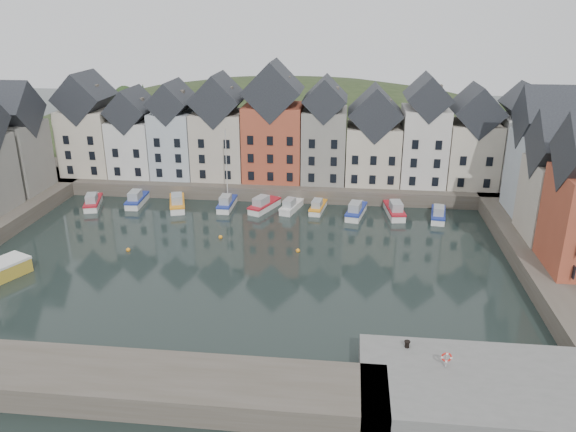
# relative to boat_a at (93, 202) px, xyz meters

# --- Properties ---
(ground) EXTENTS (260.00, 260.00, 0.00)m
(ground) POSITION_rel_boat_a_xyz_m (24.73, -17.25, -0.70)
(ground) COLOR black
(ground) RESTS_ON ground
(far_quay) EXTENTS (90.00, 16.00, 2.00)m
(far_quay) POSITION_rel_boat_a_xyz_m (24.73, 12.75, 0.30)
(far_quay) COLOR #4C453A
(far_quay) RESTS_ON ground
(near_quay) EXTENTS (18.00, 10.00, 2.00)m
(near_quay) POSITION_rel_boat_a_xyz_m (46.73, -37.25, 0.30)
(near_quay) COLOR #60605E
(near_quay) RESTS_ON ground
(near_wall) EXTENTS (50.00, 6.00, 2.00)m
(near_wall) POSITION_rel_boat_a_xyz_m (14.73, -39.25, 0.30)
(near_wall) COLOR #4C453A
(near_wall) RESTS_ON ground
(hillside) EXTENTS (153.60, 70.40, 64.00)m
(hillside) POSITION_rel_boat_a_xyz_m (24.75, 38.75, -18.66)
(hillside) COLOR #222F17
(hillside) RESTS_ON ground
(far_terrace) EXTENTS (72.37, 8.16, 17.78)m
(far_terrace) POSITION_rel_boat_a_xyz_m (27.94, 10.75, 8.18)
(far_terrace) COLOR beige
(far_terrace) RESTS_ON far_quay
(right_terrace) EXTENTS (8.30, 24.25, 16.36)m
(right_terrace) POSITION_rel_boat_a_xyz_m (60.73, -9.17, 8.22)
(right_terrace) COLOR #AFBAC2
(right_terrace) RESTS_ON right_quay
(mooring_buoys) EXTENTS (20.50, 5.50, 0.50)m
(mooring_buoys) POSITION_rel_boat_a_xyz_m (20.73, -11.91, -0.55)
(mooring_buoys) COLOR orange
(mooring_buoys) RESTS_ON ground
(boat_a) EXTENTS (3.49, 6.38, 2.34)m
(boat_a) POSITION_rel_boat_a_xyz_m (0.00, 0.00, 0.00)
(boat_a) COLOR silver
(boat_a) RESTS_ON ground
(boat_b) EXTENTS (2.32, 6.46, 2.44)m
(boat_b) POSITION_rel_boat_a_xyz_m (5.89, 1.82, 0.03)
(boat_b) COLOR silver
(boat_b) RESTS_ON ground
(boat_c) EXTENTS (3.92, 6.87, 2.52)m
(boat_c) POSITION_rel_boat_a_xyz_m (12.19, 0.82, 0.05)
(boat_c) COLOR silver
(boat_c) RESTS_ON ground
(boat_d) EXTENTS (1.90, 5.98, 11.41)m
(boat_d) POSITION_rel_boat_a_xyz_m (19.21, 1.64, 0.04)
(boat_d) COLOR silver
(boat_d) RESTS_ON ground
(boat_e) EXTENTS (4.18, 6.50, 2.39)m
(boat_e) POSITION_rel_boat_a_xyz_m (24.58, 1.46, 0.02)
(boat_e) COLOR silver
(boat_e) RESTS_ON ground
(boat_f) EXTENTS (3.10, 5.79, 2.12)m
(boat_f) POSITION_rel_boat_a_xyz_m (28.44, 1.61, -0.07)
(boat_f) COLOR silver
(boat_f) RESTS_ON ground
(boat_g) EXTENTS (2.42, 5.54, 2.06)m
(boat_g) POSITION_rel_boat_a_xyz_m (32.21, 1.82, -0.08)
(boat_g) COLOR silver
(boat_g) RESTS_ON ground
(boat_h) EXTENTS (3.16, 6.52, 2.40)m
(boat_h) POSITION_rel_boat_a_xyz_m (37.52, 0.48, 0.02)
(boat_h) COLOR silver
(boat_h) RESTS_ON ground
(boat_i) EXTENTS (2.84, 6.62, 2.46)m
(boat_i) POSITION_rel_boat_a_xyz_m (42.82, 1.30, 0.04)
(boat_i) COLOR silver
(boat_i) RESTS_ON ground
(boat_j) EXTENTS (2.65, 6.07, 2.25)m
(boat_j) POSITION_rel_boat_a_xyz_m (48.60, 0.46, -0.03)
(boat_j) COLOR silver
(boat_j) RESTS_ON ground
(mooring_bollard) EXTENTS (0.48, 0.48, 0.56)m
(mooring_bollard) POSITION_rel_boat_a_xyz_m (41.42, -33.75, 1.61)
(mooring_bollard) COLOR black
(mooring_bollard) RESTS_ON near_quay
(life_ring_post) EXTENTS (0.80, 0.17, 1.30)m
(life_ring_post) POSITION_rel_boat_a_xyz_m (44.06, -36.08, 2.16)
(life_ring_post) COLOR gray
(life_ring_post) RESTS_ON near_quay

